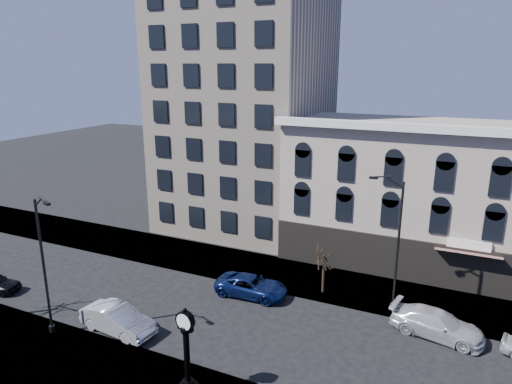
% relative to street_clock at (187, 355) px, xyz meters
% --- Properties ---
extents(ground, '(160.00, 160.00, 0.00)m').
position_rel_street_clock_xyz_m(ground, '(-3.20, 7.03, -2.31)').
color(ground, black).
rests_on(ground, ground).
extents(sidewalk_far, '(160.00, 6.00, 0.12)m').
position_rel_street_clock_xyz_m(sidewalk_far, '(-3.20, 15.03, -2.25)').
color(sidewalk_far, '#9C9C8E').
rests_on(sidewalk_far, ground).
extents(cream_tower, '(15.90, 15.40, 42.50)m').
position_rel_street_clock_xyz_m(cream_tower, '(-9.31, 25.91, 17.01)').
color(cream_tower, beige).
rests_on(cream_tower, ground).
extents(victorian_row, '(22.60, 11.19, 12.50)m').
position_rel_street_clock_xyz_m(victorian_row, '(8.80, 22.92, 3.69)').
color(victorian_row, '#AC9D8E').
rests_on(victorian_row, ground).
extents(street_clock, '(1.10, 1.10, 4.84)m').
position_rel_street_clock_xyz_m(street_clock, '(0.00, 0.00, 0.00)').
color(street_clock, black).
rests_on(street_clock, sidewalk_near).
extents(street_lamp_near, '(2.32, 1.08, 9.35)m').
position_rel_street_clock_xyz_m(street_lamp_near, '(-10.31, 0.79, 4.87)').
color(street_lamp_near, black).
rests_on(street_lamp_near, sidewalk_near).
extents(street_lamp_far, '(2.49, 0.76, 9.72)m').
position_rel_street_clock_xyz_m(street_lamp_far, '(7.70, 12.89, 5.14)').
color(street_lamp_far, black).
rests_on(street_lamp_far, sidewalk_far).
extents(bare_tree_far, '(2.56, 2.56, 4.39)m').
position_rel_street_clock_xyz_m(bare_tree_far, '(3.24, 13.40, 1.12)').
color(bare_tree_far, black).
rests_on(bare_tree_far, sidewalk_far).
extents(car_near_b, '(5.36, 2.28, 1.72)m').
position_rel_street_clock_xyz_m(car_near_b, '(-7.23, 2.96, -1.45)').
color(car_near_b, silver).
rests_on(car_near_b, ground).
extents(car_far_a, '(5.52, 2.77, 1.50)m').
position_rel_street_clock_xyz_m(car_far_a, '(-1.48, 10.87, -1.56)').
color(car_far_a, '#0C194C').
rests_on(car_far_a, ground).
extents(car_far_b, '(5.99, 3.22, 1.65)m').
position_rel_street_clock_xyz_m(car_far_b, '(11.39, 11.03, -1.48)').
color(car_far_b, silver).
rests_on(car_far_b, ground).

